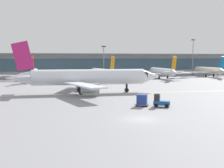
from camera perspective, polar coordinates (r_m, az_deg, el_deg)
name	(u,v)px	position (r m, az deg, el deg)	size (l,w,h in m)	color
ground_plane	(141,119)	(39.99, 5.43, -6.57)	(400.00, 400.00, 0.00)	gray
taxiway_centreline_stripe	(91,94)	(66.83, -3.96, -1.87)	(110.00, 0.36, 0.01)	yellow
terminal_concourse	(54,65)	(128.62, -10.90, 3.56)	(183.02, 11.00, 9.60)	#9EA3A8
gate_airplane_2	(34,73)	(107.97, -14.34, 1.98)	(23.83, 25.75, 8.52)	white
gate_airplane_3	(102,72)	(110.36, -1.87, 2.20)	(23.88, 25.74, 8.52)	silver
gate_airplane_4	(162,72)	(117.32, 9.39, 2.30)	(23.89, 25.74, 8.52)	white
gate_airplane_5	(208,70)	(132.85, 17.62, 2.44)	(23.85, 25.75, 8.52)	silver
taxiing_regional_jet	(87,78)	(68.39, -4.76, 1.21)	(35.02, 32.37, 11.60)	silver
baggage_tug	(160,101)	(49.95, 9.06, -3.24)	(2.95, 2.60, 2.10)	#194C8C
cargo_dolly_lead	(142,100)	(50.30, 5.64, -2.96)	(2.63, 2.47, 1.94)	#595B60
apron_light_mast_2	(104,60)	(124.74, -1.56, 4.57)	(1.80, 0.36, 12.65)	gray
apron_light_mast_3	(193,56)	(143.38, 14.93, 5.17)	(1.80, 0.36, 16.13)	gray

